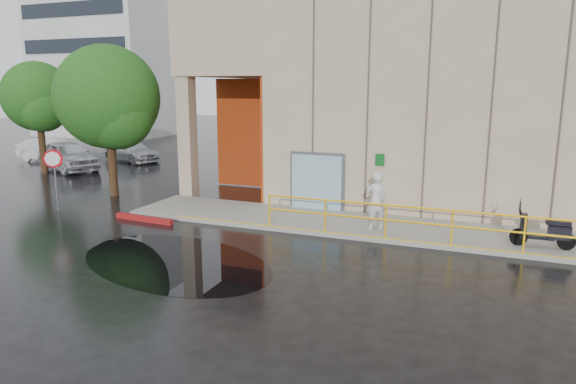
% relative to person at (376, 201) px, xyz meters
% --- Properties ---
extents(ground, '(120.00, 120.00, 0.00)m').
position_rel_person_xyz_m(ground, '(-2.81, -3.98, -1.07)').
color(ground, black).
rests_on(ground, ground).
extents(sidewalk, '(20.00, 3.00, 0.15)m').
position_rel_person_xyz_m(sidewalk, '(1.19, 0.52, -1.00)').
color(sidewalk, gray).
rests_on(sidewalk, ground).
extents(building, '(20.00, 10.17, 8.00)m').
position_rel_person_xyz_m(building, '(2.29, 7.01, 3.13)').
color(building, tan).
rests_on(building, ground).
extents(guardrail, '(9.56, 0.06, 1.03)m').
position_rel_person_xyz_m(guardrail, '(1.44, -0.83, -0.39)').
color(guardrail, '#FFB60D').
rests_on(guardrail, sidewalk).
extents(distant_building, '(12.00, 8.08, 15.00)m').
position_rel_person_xyz_m(distant_building, '(-30.81, 24.00, 6.43)').
color(distant_building, '#B4B4B0').
rests_on(distant_building, ground).
extents(person, '(0.80, 0.75, 1.84)m').
position_rel_person_xyz_m(person, '(0.00, 0.00, 0.00)').
color(person, silver).
rests_on(person, sidewalk).
extents(scooter, '(1.71, 0.55, 1.32)m').
position_rel_person_xyz_m(scooter, '(4.82, -0.17, -0.16)').
color(scooter, black).
rests_on(scooter, sidewalk).
extents(stop_sign, '(0.52, 0.53, 2.33)m').
position_rel_person_xyz_m(stop_sign, '(-11.81, -1.39, 0.65)').
color(stop_sign, '#5B5C60').
rests_on(stop_sign, ground).
extents(red_curb, '(2.41, 0.36, 0.18)m').
position_rel_person_xyz_m(red_curb, '(-7.81, -1.48, -0.98)').
color(red_curb, maroon).
rests_on(red_curb, ground).
extents(puddle, '(7.10, 5.59, 0.01)m').
position_rel_person_xyz_m(puddle, '(-4.45, -4.63, -1.07)').
color(puddle, black).
rests_on(puddle, ground).
extents(car_a, '(5.21, 3.72, 1.65)m').
position_rel_person_xyz_m(car_a, '(-18.52, 6.02, -0.25)').
color(car_a, silver).
rests_on(car_a, ground).
extents(car_b, '(4.53, 1.71, 1.47)m').
position_rel_person_xyz_m(car_b, '(-21.98, 8.22, -0.33)').
color(car_b, silver).
rests_on(car_b, ground).
extents(car_c, '(4.65, 3.07, 1.25)m').
position_rel_person_xyz_m(car_c, '(-17.53, 10.22, -0.44)').
color(car_c, '#9DA0A3').
rests_on(car_c, ground).
extents(tree_near, '(4.28, 4.28, 6.32)m').
position_rel_person_xyz_m(tree_near, '(-11.54, 1.58, 2.93)').
color(tree_near, black).
rests_on(tree_near, ground).
extents(tree_far, '(3.67, 3.63, 5.90)m').
position_rel_person_xyz_m(tree_far, '(-18.85, 4.74, 2.86)').
color(tree_far, black).
rests_on(tree_far, ground).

